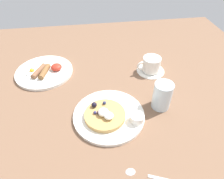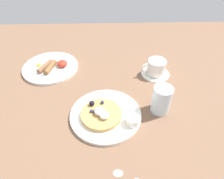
{
  "view_description": "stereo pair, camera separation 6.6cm",
  "coord_description": "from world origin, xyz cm",
  "px_view_note": "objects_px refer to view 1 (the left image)",
  "views": [
    {
      "loc": [
        -0.88,
        -54.13,
        55.2
      ],
      "look_at": [
        7.45,
        2.47,
        4.0
      ],
      "focal_mm": 32.07,
      "sensor_mm": 36.0,
      "label": 1
    },
    {
      "loc": [
        5.69,
        -54.71,
        55.2
      ],
      "look_at": [
        7.45,
        2.47,
        4.0
      ],
      "focal_mm": 32.07,
      "sensor_mm": 36.0,
      "label": 2
    }
  ],
  "objects_px": {
    "breakfast_plate": "(44,72)",
    "teaspoon": "(144,175)",
    "coffee_cup": "(151,64)",
    "water_glass": "(162,96)",
    "pancake_plate": "(109,115)",
    "syrup_ramekin": "(137,118)",
    "coffee_saucer": "(150,71)"
  },
  "relations": [
    {
      "from": "breakfast_plate",
      "to": "coffee_cup",
      "type": "xyz_separation_m",
      "value": [
        0.48,
        -0.06,
        0.03
      ]
    },
    {
      "from": "coffee_saucer",
      "to": "breakfast_plate",
      "type": "bearing_deg",
      "value": 173.22
    },
    {
      "from": "syrup_ramekin",
      "to": "teaspoon",
      "type": "height_order",
      "value": "syrup_ramekin"
    },
    {
      "from": "breakfast_plate",
      "to": "teaspoon",
      "type": "relative_size",
      "value": 1.65
    },
    {
      "from": "syrup_ramekin",
      "to": "coffee_saucer",
      "type": "height_order",
      "value": "syrup_ramekin"
    },
    {
      "from": "coffee_cup",
      "to": "teaspoon",
      "type": "relative_size",
      "value": 0.72
    },
    {
      "from": "syrup_ramekin",
      "to": "water_glass",
      "type": "height_order",
      "value": "water_glass"
    },
    {
      "from": "breakfast_plate",
      "to": "coffee_saucer",
      "type": "distance_m",
      "value": 0.49
    },
    {
      "from": "syrup_ramekin",
      "to": "teaspoon",
      "type": "xyz_separation_m",
      "value": [
        -0.02,
        -0.18,
        -0.02
      ]
    },
    {
      "from": "syrup_ramekin",
      "to": "water_glass",
      "type": "distance_m",
      "value": 0.13
    },
    {
      "from": "breakfast_plate",
      "to": "water_glass",
      "type": "relative_size",
      "value": 2.38
    },
    {
      "from": "pancake_plate",
      "to": "teaspoon",
      "type": "xyz_separation_m",
      "value": [
        0.07,
        -0.23,
        -0.0
      ]
    },
    {
      "from": "pancake_plate",
      "to": "water_glass",
      "type": "distance_m",
      "value": 0.21
    },
    {
      "from": "coffee_cup",
      "to": "breakfast_plate",
      "type": "bearing_deg",
      "value": 173.15
    },
    {
      "from": "coffee_saucer",
      "to": "coffee_cup",
      "type": "xyz_separation_m",
      "value": [
        -0.0,
        -0.0,
        0.04
      ]
    },
    {
      "from": "pancake_plate",
      "to": "teaspoon",
      "type": "distance_m",
      "value": 0.24
    },
    {
      "from": "pancake_plate",
      "to": "coffee_saucer",
      "type": "height_order",
      "value": "pancake_plate"
    },
    {
      "from": "pancake_plate",
      "to": "syrup_ramekin",
      "type": "relative_size",
      "value": 5.37
    },
    {
      "from": "coffee_cup",
      "to": "water_glass",
      "type": "xyz_separation_m",
      "value": [
        -0.03,
        -0.22,
        0.01
      ]
    },
    {
      "from": "pancake_plate",
      "to": "coffee_cup",
      "type": "distance_m",
      "value": 0.33
    },
    {
      "from": "pancake_plate",
      "to": "breakfast_plate",
      "type": "bearing_deg",
      "value": 130.55
    },
    {
      "from": "teaspoon",
      "to": "syrup_ramekin",
      "type": "bearing_deg",
      "value": 83.09
    },
    {
      "from": "pancake_plate",
      "to": "coffee_saucer",
      "type": "relative_size",
      "value": 2.02
    },
    {
      "from": "pancake_plate",
      "to": "syrup_ramekin",
      "type": "xyz_separation_m",
      "value": [
        0.09,
        -0.04,
        0.02
      ]
    },
    {
      "from": "teaspoon",
      "to": "water_glass",
      "type": "bearing_deg",
      "value": 62.53
    },
    {
      "from": "coffee_saucer",
      "to": "teaspoon",
      "type": "xyz_separation_m",
      "value": [
        -0.16,
        -0.47,
        -0.0
      ]
    },
    {
      "from": "syrup_ramekin",
      "to": "water_glass",
      "type": "relative_size",
      "value": 0.45
    },
    {
      "from": "pancake_plate",
      "to": "coffee_saucer",
      "type": "distance_m",
      "value": 0.33
    },
    {
      "from": "syrup_ramekin",
      "to": "teaspoon",
      "type": "bearing_deg",
      "value": -96.91
    },
    {
      "from": "syrup_ramekin",
      "to": "coffee_cup",
      "type": "relative_size",
      "value": 0.43
    },
    {
      "from": "pancake_plate",
      "to": "breakfast_plate",
      "type": "relative_size",
      "value": 1.0
    },
    {
      "from": "pancake_plate",
      "to": "breakfast_plate",
      "type": "xyz_separation_m",
      "value": [
        -0.26,
        0.3,
        0.0
      ]
    }
  ]
}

